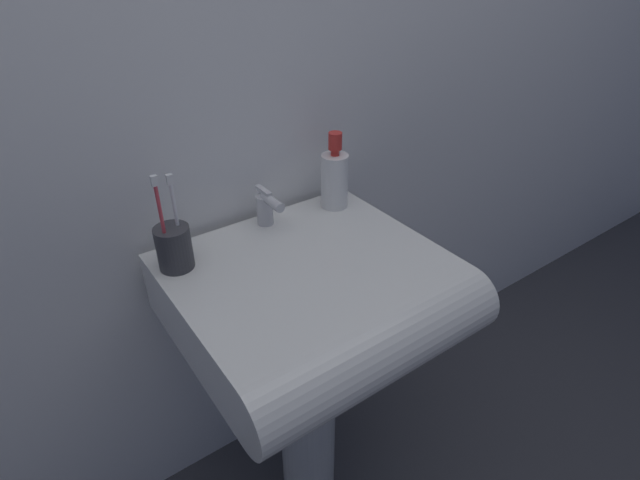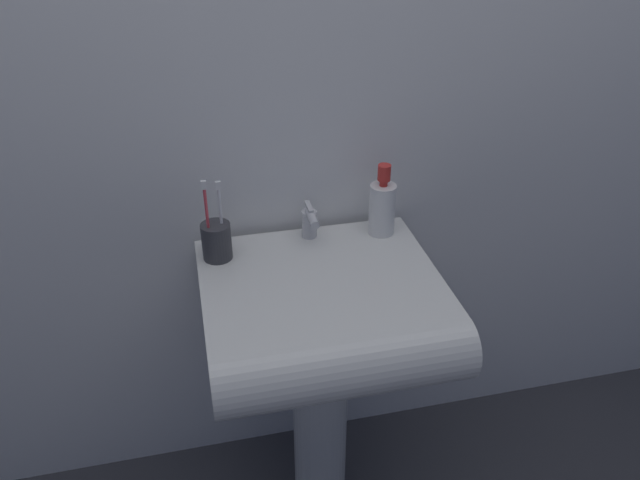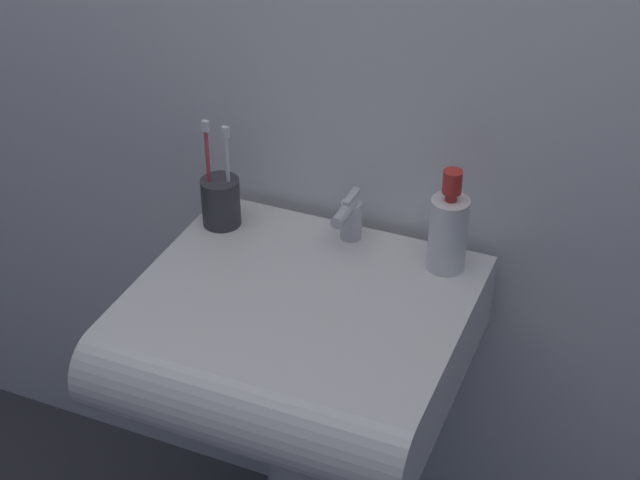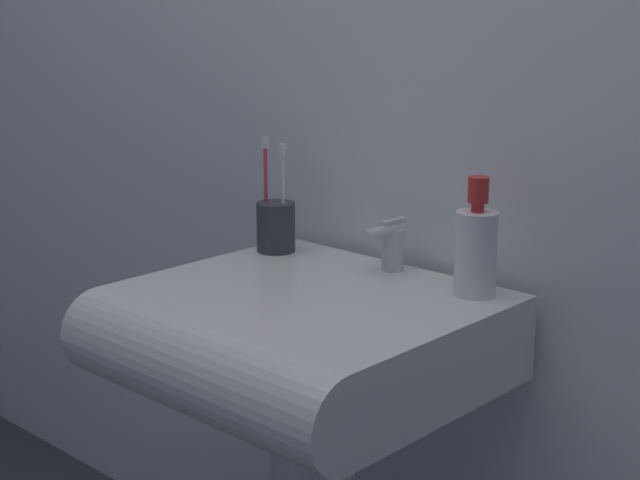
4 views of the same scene
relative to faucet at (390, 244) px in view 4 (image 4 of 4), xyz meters
name	(u,v)px [view 4 (image 4 of 4)]	position (x,y,z in m)	size (l,w,h in m)	color
wall_back	(423,8)	(-0.01, 0.09, 0.39)	(5.00, 0.05, 2.40)	white
sink_basin	(290,341)	(-0.01, -0.23, -0.12)	(0.54, 0.51, 0.14)	white
faucet	(390,244)	(0.00, 0.00, 0.00)	(0.04, 0.10, 0.09)	silver
toothbrush_cup	(276,225)	(-0.23, -0.04, 0.00)	(0.07, 0.07, 0.21)	#38383D
soap_bottle	(476,249)	(0.18, -0.01, 0.03)	(0.07, 0.07, 0.19)	white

